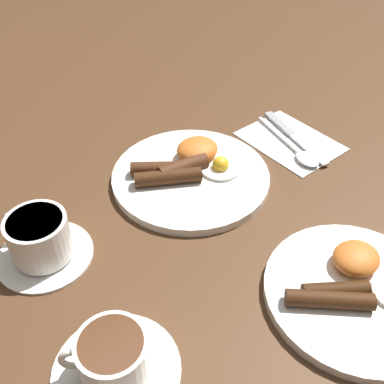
# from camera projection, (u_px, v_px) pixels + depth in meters

# --- Properties ---
(ground_plane) EXTENTS (3.00, 3.00, 0.00)m
(ground_plane) POSITION_uv_depth(u_px,v_px,m) (191.00, 180.00, 0.80)
(ground_plane) COLOR #4C301C
(breakfast_plate_near) EXTENTS (0.28, 0.28, 0.05)m
(breakfast_plate_near) POSITION_uv_depth(u_px,v_px,m) (190.00, 173.00, 0.79)
(breakfast_plate_near) COLOR white
(breakfast_plate_near) RESTS_ON ground_plane
(breakfast_plate_far) EXTENTS (0.25, 0.25, 0.05)m
(breakfast_plate_far) POSITION_uv_depth(u_px,v_px,m) (355.00, 290.00, 0.61)
(breakfast_plate_far) COLOR white
(breakfast_plate_far) RESTS_ON ground_plane
(teacup_near) EXTENTS (0.14, 0.14, 0.07)m
(teacup_near) POSITION_uv_depth(u_px,v_px,m) (40.00, 241.00, 0.64)
(teacup_near) COLOR white
(teacup_near) RESTS_ON ground_plane
(teacup_far) EXTENTS (0.15, 0.15, 0.06)m
(teacup_far) POSITION_uv_depth(u_px,v_px,m) (114.00, 360.00, 0.51)
(teacup_far) COLOR white
(teacup_far) RESTS_ON ground_plane
(napkin) EXTENTS (0.16, 0.20, 0.01)m
(napkin) POSITION_uv_depth(u_px,v_px,m) (290.00, 141.00, 0.89)
(napkin) COLOR white
(napkin) RESTS_ON ground_plane
(knife) EXTENTS (0.05, 0.20, 0.01)m
(knife) POSITION_uv_depth(u_px,v_px,m) (291.00, 134.00, 0.90)
(knife) COLOR silver
(knife) RESTS_ON napkin
(spoon) EXTENTS (0.05, 0.19, 0.01)m
(spoon) POSITION_uv_depth(u_px,v_px,m) (301.00, 154.00, 0.84)
(spoon) COLOR silver
(spoon) RESTS_ON napkin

